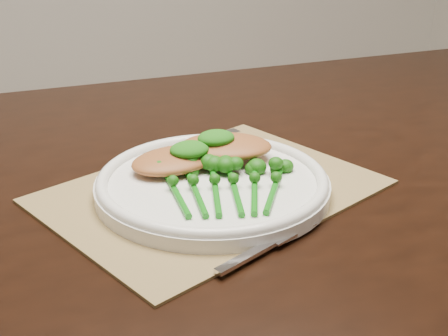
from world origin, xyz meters
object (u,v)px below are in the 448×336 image
object	(u,v)px
dinner_plate	(212,183)
chicken_fillet_left	(174,160)
placemat	(212,191)
broccolini_bundle	(225,191)

from	to	relation	value
dinner_plate	chicken_fillet_left	distance (m)	0.06
dinner_plate	chicken_fillet_left	xyz separation A→B (m)	(-0.04, 0.05, 0.02)
dinner_plate	chicken_fillet_left	size ratio (longest dim) A/B	2.53
placemat	chicken_fillet_left	distance (m)	0.06
chicken_fillet_left	broccolini_bundle	size ratio (longest dim) A/B	0.63
chicken_fillet_left	broccolini_bundle	bearing A→B (deg)	-80.71
dinner_plate	chicken_fillet_left	world-z (taller)	chicken_fillet_left
dinner_plate	broccolini_bundle	distance (m)	0.04
placemat	dinner_plate	xyz separation A→B (m)	(-0.00, -0.01, 0.02)
dinner_plate	broccolini_bundle	world-z (taller)	broccolini_bundle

